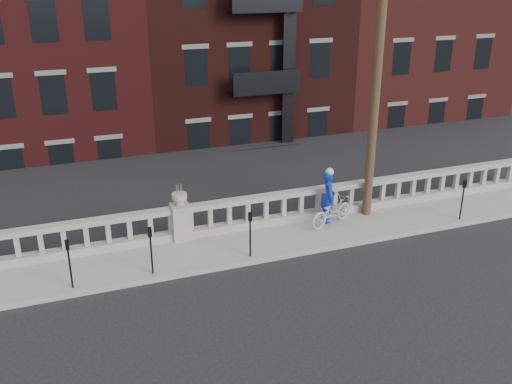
% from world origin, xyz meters
% --- Properties ---
extents(ground, '(120.00, 120.00, 0.00)m').
position_xyz_m(ground, '(0.00, 0.00, 0.00)').
color(ground, black).
rests_on(ground, ground).
extents(sidewalk, '(32.00, 2.20, 0.15)m').
position_xyz_m(sidewalk, '(0.00, 3.00, 0.07)').
color(sidewalk, gray).
rests_on(sidewalk, ground).
extents(balustrade, '(28.00, 0.34, 1.03)m').
position_xyz_m(balustrade, '(0.00, 3.95, 0.64)').
color(balustrade, gray).
rests_on(balustrade, sidewalk).
extents(planter_pedestal, '(0.55, 0.55, 1.76)m').
position_xyz_m(planter_pedestal, '(0.00, 3.95, 0.83)').
color(planter_pedestal, gray).
rests_on(planter_pedestal, sidewalk).
extents(lower_level, '(80.00, 44.00, 20.80)m').
position_xyz_m(lower_level, '(0.56, 23.04, 2.63)').
color(lower_level, '#605E59').
rests_on(lower_level, ground).
extents(utility_pole, '(1.60, 0.28, 10.00)m').
position_xyz_m(utility_pole, '(6.20, 3.60, 5.24)').
color(utility_pole, '#422D1E').
rests_on(utility_pole, sidewalk).
extents(parking_meter_b, '(0.10, 0.09, 1.36)m').
position_xyz_m(parking_meter_b, '(-3.29, 2.15, 1.00)').
color(parking_meter_b, black).
rests_on(parking_meter_b, sidewalk).
extents(parking_meter_c, '(0.10, 0.09, 1.36)m').
position_xyz_m(parking_meter_c, '(-1.23, 2.15, 1.00)').
color(parking_meter_c, black).
rests_on(parking_meter_c, sidewalk).
extents(parking_meter_d, '(0.10, 0.09, 1.36)m').
position_xyz_m(parking_meter_d, '(1.56, 2.15, 1.00)').
color(parking_meter_d, black).
rests_on(parking_meter_d, sidewalk).
extents(parking_meter_e, '(0.10, 0.09, 1.36)m').
position_xyz_m(parking_meter_e, '(8.83, 2.15, 1.00)').
color(parking_meter_e, black).
rests_on(parking_meter_e, sidewalk).
extents(bicycle, '(1.83, 1.18, 0.91)m').
position_xyz_m(bicycle, '(4.71, 3.27, 0.60)').
color(bicycle, silver).
rests_on(bicycle, sidewalk).
extents(cyclist, '(0.57, 0.72, 1.72)m').
position_xyz_m(cyclist, '(4.69, 3.50, 1.01)').
color(cyclist, '#0C2BBD').
rests_on(cyclist, sidewalk).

